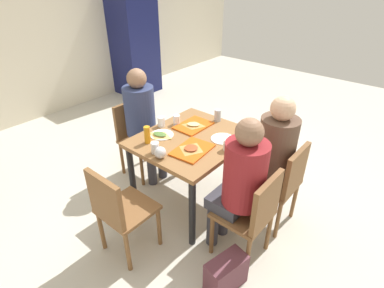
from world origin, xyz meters
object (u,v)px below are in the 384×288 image
(plastic_cup_d, at_px, (177,120))
(paper_plate_near_edge, at_px, (223,139))
(chair_far_side, at_px, (136,134))
(soda_can, at_px, (218,115))
(handbag, at_px, (226,273))
(plastic_cup_a, at_px, (161,122))
(chair_near_right, at_px, (282,181))
(person_far_side, at_px, (143,117))
(condiment_bottle, at_px, (147,135))
(chair_near_left, at_px, (253,212))
(foil_bundle, at_px, (160,152))
(plastic_cup_b, at_px, (227,145))
(paper_plate_center, at_px, (162,135))
(person_in_red, at_px, (240,179))
(drink_fridge, at_px, (134,41))
(pizza_slice_a, at_px, (191,148))
(pizza_slice_c, at_px, (160,135))
(chair_left_end, at_px, (118,209))
(tray_red_far, at_px, (193,125))
(tray_red_near, at_px, (192,150))
(pizza_slice_b, at_px, (193,125))
(plastic_cup_c, at_px, (155,148))
(person_in_brown_jacket, at_px, (272,152))
(main_table, at_px, (192,146))

(plastic_cup_d, bearing_deg, paper_plate_near_edge, -84.48)
(chair_far_side, relative_size, plastic_cup_d, 8.42)
(soda_can, height_order, handbag, soda_can)
(chair_far_side, bearing_deg, plastic_cup_a, -93.24)
(chair_near_right, bearing_deg, person_far_side, 99.60)
(condiment_bottle, bearing_deg, chair_near_left, -85.89)
(soda_can, distance_m, foil_bundle, 0.87)
(plastic_cup_b, bearing_deg, soda_can, 44.13)
(paper_plate_center, xyz_separation_m, plastic_cup_d, (0.25, 0.04, 0.05))
(chair_near_left, height_order, foil_bundle, same)
(person_in_red, relative_size, plastic_cup_d, 12.52)
(drink_fridge, bearing_deg, pizza_slice_a, -123.21)
(person_in_red, relative_size, foil_bundle, 12.52)
(pizza_slice_c, bearing_deg, chair_left_end, -161.33)
(tray_red_far, relative_size, paper_plate_near_edge, 1.64)
(drink_fridge, bearing_deg, foil_bundle, -127.54)
(tray_red_near, height_order, condiment_bottle, condiment_bottle)
(chair_left_end, relative_size, tray_red_far, 2.34)
(chair_near_left, relative_size, pizza_slice_b, 3.87)
(chair_far_side, distance_m, tray_red_far, 0.76)
(person_far_side, distance_m, plastic_cup_c, 0.74)
(plastic_cup_b, distance_m, plastic_cup_d, 0.66)
(person_far_side, relative_size, tray_red_far, 3.48)
(person_in_brown_jacket, height_order, person_far_side, same)
(plastic_cup_d, distance_m, foil_bundle, 0.62)
(chair_far_side, distance_m, paper_plate_center, 0.65)
(person_in_brown_jacket, xyz_separation_m, paper_plate_near_edge, (-0.10, 0.44, 0.01))
(tray_red_far, distance_m, pizza_slice_b, 0.02)
(person_in_red, bearing_deg, chair_near_right, -15.36)
(person_in_red, relative_size, soda_can, 10.26)
(tray_red_near, relative_size, plastic_cup_a, 3.60)
(paper_plate_center, xyz_separation_m, pizza_slice_c, (-0.03, -0.00, 0.01))
(soda_can, bearing_deg, chair_far_side, 118.39)
(tray_red_far, relative_size, plastic_cup_a, 3.60)
(chair_left_end, xyz_separation_m, foil_bundle, (0.46, -0.02, 0.30))
(pizza_slice_a, relative_size, condiment_bottle, 1.30)
(main_table, bearing_deg, person_in_brown_jacket, -69.55)
(plastic_cup_b, xyz_separation_m, condiment_bottle, (-0.36, 0.62, 0.03))
(drink_fridge, bearing_deg, main_table, -121.89)
(foil_bundle, bearing_deg, person_in_red, -74.91)
(foil_bundle, bearing_deg, chair_far_side, 62.87)
(plastic_cup_a, xyz_separation_m, plastic_cup_d, (0.13, -0.09, 0.00))
(paper_plate_center, distance_m, drink_fridge, 3.25)
(tray_red_near, relative_size, foil_bundle, 3.60)
(soda_can, bearing_deg, person_far_side, 123.22)
(person_in_brown_jacket, xyz_separation_m, plastic_cup_b, (-0.23, 0.31, 0.06))
(main_table, height_order, pizza_slice_c, pizza_slice_c)
(plastic_cup_a, distance_m, soda_can, 0.58)
(chair_far_side, xyz_separation_m, person_far_side, (-0.00, -0.14, 0.25))
(person_in_brown_jacket, height_order, plastic_cup_b, person_in_brown_jacket)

